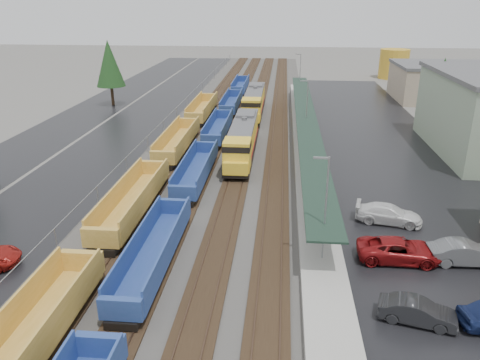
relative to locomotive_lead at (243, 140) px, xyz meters
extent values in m
cube|color=#302D2B|center=(-2.00, 16.96, -2.17)|extent=(20.00, 160.00, 0.08)
cube|color=black|center=(-8.00, 16.96, -2.06)|extent=(2.60, 160.00, 0.15)
cube|color=#473326|center=(-8.72, 16.96, -1.95)|extent=(0.08, 160.00, 0.07)
cube|color=#473326|center=(-7.28, 16.96, -1.95)|extent=(0.08, 160.00, 0.07)
cube|color=black|center=(-4.00, 16.96, -2.06)|extent=(2.60, 160.00, 0.15)
cube|color=#473326|center=(-4.72, 16.96, -1.95)|extent=(0.08, 160.00, 0.07)
cube|color=#473326|center=(-3.28, 16.96, -1.95)|extent=(0.08, 160.00, 0.07)
cube|color=black|center=(0.00, 16.96, -2.06)|extent=(2.60, 160.00, 0.15)
cube|color=#473326|center=(-0.72, 16.96, -1.95)|extent=(0.08, 160.00, 0.07)
cube|color=#473326|center=(0.72, 16.96, -1.95)|extent=(0.08, 160.00, 0.07)
cube|color=black|center=(4.00, 16.96, -2.06)|extent=(2.60, 160.00, 0.15)
cube|color=#473326|center=(3.28, 16.96, -1.95)|extent=(0.08, 160.00, 0.07)
cube|color=#473326|center=(4.72, 16.96, -1.95)|extent=(0.08, 160.00, 0.07)
cube|color=black|center=(-17.00, 16.96, -2.20)|extent=(10.00, 160.00, 0.02)
cube|color=black|center=(-27.00, 16.96, -2.20)|extent=(9.00, 160.00, 0.02)
cube|color=black|center=(17.00, 6.96, -2.20)|extent=(16.00, 100.00, 0.02)
cube|color=#9E9B93|center=(7.50, 6.96, -1.86)|extent=(3.00, 80.00, 0.70)
cylinder|color=gray|center=(7.50, -18.04, -0.31)|extent=(0.16, 0.16, 2.40)
cylinder|color=gray|center=(7.50, -3.04, -0.31)|extent=(0.16, 0.16, 2.40)
cylinder|color=gray|center=(7.50, 11.96, -0.31)|extent=(0.16, 0.16, 2.40)
cylinder|color=gray|center=(7.50, 26.96, -0.31)|extent=(0.16, 0.16, 2.40)
cylinder|color=gray|center=(7.50, 41.96, -0.31)|extent=(0.16, 0.16, 2.40)
cube|color=#192D22|center=(7.50, 6.96, 0.99)|extent=(2.60, 65.00, 0.15)
cylinder|color=gray|center=(7.50, -23.04, 1.79)|extent=(0.12, 0.12, 8.00)
cube|color=gray|center=(7.00, -23.04, 5.69)|extent=(1.00, 0.15, 0.12)
cylinder|color=gray|center=(7.50, 6.96, 1.79)|extent=(0.12, 0.12, 8.00)
cube|color=gray|center=(7.00, 6.96, 5.69)|extent=(1.00, 0.15, 0.12)
cylinder|color=gray|center=(7.50, 36.96, 1.79)|extent=(0.12, 0.12, 8.00)
cube|color=gray|center=(7.00, 36.96, 5.69)|extent=(1.00, 0.15, 0.12)
cylinder|color=gray|center=(-11.50, -23.04, -1.21)|extent=(0.08, 0.08, 2.00)
cylinder|color=gray|center=(-11.50, -15.04, -1.21)|extent=(0.08, 0.08, 2.00)
cylinder|color=gray|center=(-11.50, -7.04, -1.21)|extent=(0.08, 0.08, 2.00)
cylinder|color=gray|center=(-11.50, 0.96, -1.21)|extent=(0.08, 0.08, 2.00)
cylinder|color=gray|center=(-11.50, 8.96, -1.21)|extent=(0.08, 0.08, 2.00)
cylinder|color=gray|center=(-11.50, 16.96, -1.21)|extent=(0.08, 0.08, 2.00)
cylinder|color=gray|center=(-11.50, 24.96, -1.21)|extent=(0.08, 0.08, 2.00)
cylinder|color=gray|center=(-11.50, 32.96, -1.21)|extent=(0.08, 0.08, 2.00)
cylinder|color=gray|center=(-11.50, 40.96, -1.21)|extent=(0.08, 0.08, 2.00)
cylinder|color=gray|center=(-11.50, 48.96, -1.21)|extent=(0.08, 0.08, 2.00)
cylinder|color=gray|center=(-11.50, 56.96, -1.21)|extent=(0.08, 0.08, 2.00)
cylinder|color=gray|center=(-11.50, 64.96, -1.21)|extent=(0.08, 0.08, 2.00)
cylinder|color=gray|center=(-11.50, 72.96, -1.21)|extent=(0.08, 0.08, 2.00)
cylinder|color=gray|center=(-11.50, 80.96, -1.21)|extent=(0.08, 0.08, 2.00)
cylinder|color=gray|center=(-11.50, 88.96, -1.21)|extent=(0.08, 0.08, 2.00)
cube|color=gray|center=(-11.50, 16.96, -0.21)|extent=(0.05, 160.00, 0.05)
cube|color=tan|center=(34.00, 36.96, 0.79)|extent=(18.00, 14.00, 6.00)
cube|color=#59595B|center=(34.00, 36.96, 4.04)|extent=(18.36, 14.28, 0.50)
ellipsoid|color=#51634D|center=(-32.00, 156.96, -2.21)|extent=(154.00, 110.00, 19.80)
ellipsoid|color=#51634D|center=(38.00, 166.96, -2.21)|extent=(196.00, 140.00, 25.20)
cylinder|color=#332316|center=(-25.00, 26.96, -0.56)|extent=(0.50, 0.50, 3.30)
cone|color=#183213|center=(-25.00, 26.96, 4.94)|extent=(4.84, 4.84, 7.70)
cylinder|color=#332316|center=(26.00, 14.96, -0.71)|extent=(0.50, 0.50, 3.00)
cone|color=#183213|center=(26.00, 14.96, 4.29)|extent=(4.40, 4.40, 7.00)
cube|color=black|center=(0.00, 0.64, -1.42)|extent=(2.70, 18.02, 0.36)
cube|color=gold|center=(0.00, 1.54, 0.11)|extent=(2.52, 14.41, 2.70)
cube|color=gold|center=(0.00, -6.39, 0.29)|extent=(2.70, 2.88, 3.06)
cube|color=black|center=(0.00, -6.39, 1.20)|extent=(2.75, 2.93, 0.63)
cube|color=gold|center=(0.00, -8.01, -0.61)|extent=(2.52, 0.90, 1.26)
cube|color=#59595B|center=(0.00, 1.54, 1.56)|extent=(2.57, 14.41, 0.32)
cube|color=maroon|center=(-1.28, 1.54, -0.97)|extent=(0.04, 14.41, 0.32)
cube|color=maroon|center=(1.28, 1.54, -0.97)|extent=(0.04, 14.41, 0.32)
cube|color=black|center=(0.00, 0.64, -1.78)|extent=(1.98, 5.40, 0.54)
cube|color=black|center=(0.00, -5.67, -1.69)|extent=(2.16, 3.60, 0.45)
cube|color=black|center=(0.00, 6.95, -1.69)|extent=(2.16, 3.60, 0.45)
cylinder|color=#59595B|center=(0.00, 2.44, 1.83)|extent=(0.63, 0.63, 0.45)
cube|color=#59595B|center=(0.00, 5.14, 1.78)|extent=(2.16, 3.60, 0.45)
cube|color=black|center=(0.00, 21.64, -1.42)|extent=(2.70, 18.02, 0.36)
cube|color=gold|center=(0.00, 22.54, 0.11)|extent=(2.52, 14.41, 2.70)
cube|color=gold|center=(0.00, 14.61, 0.29)|extent=(2.70, 2.88, 3.06)
cube|color=black|center=(0.00, 14.61, 1.20)|extent=(2.75, 2.93, 0.63)
cube|color=gold|center=(0.00, 12.99, -0.61)|extent=(2.52, 0.90, 1.26)
cube|color=#59595B|center=(0.00, 22.54, 1.56)|extent=(2.57, 14.41, 0.32)
cube|color=maroon|center=(-1.28, 22.54, -0.97)|extent=(0.04, 14.41, 0.32)
cube|color=maroon|center=(1.28, 22.54, -0.97)|extent=(0.04, 14.41, 0.32)
cube|color=black|center=(0.00, 21.64, -1.78)|extent=(1.98, 5.40, 0.54)
cube|color=black|center=(0.00, 15.33, -1.69)|extent=(2.16, 3.60, 0.45)
cube|color=black|center=(0.00, 27.95, -1.69)|extent=(2.16, 3.60, 0.45)
cylinder|color=#59595B|center=(0.00, 23.44, 1.83)|extent=(0.63, 0.63, 0.45)
cube|color=#59595B|center=(0.00, 26.14, 1.78)|extent=(2.16, 3.60, 0.45)
cube|color=#B58C32|center=(-8.00, -33.83, -1.34)|extent=(2.71, 14.21, 0.26)
cube|color=#B58C32|center=(-6.70, -33.83, -0.40)|extent=(0.16, 14.21, 1.87)
cube|color=#B58C32|center=(-8.00, -26.52, -0.61)|extent=(2.71, 0.52, 1.46)
cube|color=black|center=(-8.00, -27.25, -1.65)|extent=(2.08, 2.29, 0.52)
cube|color=#B58C32|center=(-8.00, -15.98, -1.34)|extent=(2.71, 14.21, 0.26)
cube|color=#B58C32|center=(-9.30, -15.98, -0.40)|extent=(0.16, 14.21, 1.87)
cube|color=#B58C32|center=(-6.70, -15.98, -0.40)|extent=(0.16, 14.21, 1.87)
cube|color=#B58C32|center=(-8.00, -23.29, -0.61)|extent=(2.71, 0.52, 1.46)
cube|color=#B58C32|center=(-8.00, -8.67, -0.61)|extent=(2.71, 0.52, 1.46)
cube|color=black|center=(-8.00, -22.57, -1.65)|extent=(2.08, 2.29, 0.52)
cube|color=black|center=(-8.00, -9.40, -1.65)|extent=(2.08, 2.29, 0.52)
cube|color=#B58C32|center=(-8.00, 1.87, -1.34)|extent=(2.71, 14.21, 0.26)
cube|color=#B58C32|center=(-9.30, 1.87, -0.40)|extent=(0.16, 14.21, 1.87)
cube|color=#B58C32|center=(-6.70, 1.87, -0.40)|extent=(0.16, 14.21, 1.87)
cube|color=#B58C32|center=(-8.00, -5.44, -0.61)|extent=(2.71, 0.52, 1.46)
cube|color=#B58C32|center=(-8.00, 9.18, -0.61)|extent=(2.71, 0.52, 1.46)
cube|color=black|center=(-8.00, -4.72, -1.65)|extent=(2.08, 2.29, 0.52)
cube|color=black|center=(-8.00, 8.45, -1.65)|extent=(2.08, 2.29, 0.52)
cube|color=#B58C32|center=(-8.00, 19.72, -1.34)|extent=(2.71, 14.21, 0.26)
cube|color=#B58C32|center=(-9.30, 19.72, -0.40)|extent=(0.16, 14.21, 1.87)
cube|color=#B58C32|center=(-6.70, 19.72, -0.40)|extent=(0.16, 14.21, 1.87)
cube|color=#B58C32|center=(-8.00, 12.41, -0.61)|extent=(2.71, 0.52, 1.46)
cube|color=#B58C32|center=(-8.00, 27.03, -0.61)|extent=(2.71, 0.52, 1.46)
cube|color=black|center=(-8.00, 13.13, -1.65)|extent=(2.08, 2.29, 0.52)
cube|color=black|center=(-8.00, 26.30, -1.65)|extent=(2.08, 2.29, 0.52)
cube|color=navy|center=(-4.00, -33.87, -0.72)|extent=(2.47, 0.48, 1.33)
cube|color=navy|center=(-4.00, -24.18, -1.39)|extent=(2.47, 13.10, 0.24)
cube|color=navy|center=(-5.19, -24.18, -0.53)|extent=(0.14, 13.10, 1.71)
cube|color=navy|center=(-2.81, -24.18, -0.53)|extent=(0.14, 13.10, 1.71)
cube|color=navy|center=(-4.00, -30.92, -0.72)|extent=(2.47, 0.48, 1.33)
cube|color=navy|center=(-4.00, -17.44, -0.72)|extent=(2.47, 0.48, 1.33)
cube|color=black|center=(-4.00, -30.25, -1.67)|extent=(1.90, 2.09, 0.48)
cube|color=black|center=(-4.00, -18.10, -1.67)|extent=(1.90, 2.09, 0.48)
cube|color=navy|center=(-4.00, -7.75, -1.39)|extent=(2.47, 13.10, 0.24)
cube|color=navy|center=(-5.19, -7.75, -0.53)|extent=(0.14, 13.10, 1.71)
cube|color=navy|center=(-2.81, -7.75, -0.53)|extent=(0.14, 13.10, 1.71)
cube|color=navy|center=(-4.00, -14.49, -0.72)|extent=(2.47, 0.48, 1.33)
cube|color=navy|center=(-4.00, -1.01, -0.72)|extent=(2.47, 0.48, 1.33)
cube|color=black|center=(-4.00, -13.83, -1.67)|extent=(1.90, 2.09, 0.48)
cube|color=black|center=(-4.00, -1.68, -1.67)|extent=(1.90, 2.09, 0.48)
cube|color=navy|center=(-4.00, 8.67, -1.39)|extent=(2.47, 13.10, 0.24)
cube|color=navy|center=(-5.19, 8.67, -0.53)|extent=(0.14, 13.10, 1.71)
cube|color=navy|center=(-2.81, 8.67, -0.53)|extent=(0.14, 13.10, 1.71)
cube|color=navy|center=(-4.00, 1.93, -0.72)|extent=(2.47, 0.48, 1.33)
cube|color=navy|center=(-4.00, 15.41, -0.72)|extent=(2.47, 0.48, 1.33)
cube|color=black|center=(-4.00, 2.60, -1.67)|extent=(1.90, 2.09, 0.48)
cube|color=black|center=(-4.00, 14.75, -1.67)|extent=(1.90, 2.09, 0.48)
cube|color=navy|center=(-4.00, 25.10, -1.39)|extent=(2.47, 13.10, 0.24)
cube|color=navy|center=(-5.19, 25.10, -0.53)|extent=(0.14, 13.10, 1.71)
cube|color=navy|center=(-2.81, 25.10, -0.53)|extent=(0.14, 13.10, 1.71)
cube|color=navy|center=(-4.00, 18.36, -0.72)|extent=(2.47, 0.48, 1.33)
cube|color=navy|center=(-4.00, 31.84, -0.72)|extent=(2.47, 0.48, 1.33)
cube|color=black|center=(-4.00, 19.03, -1.67)|extent=(1.90, 2.09, 0.48)
cube|color=black|center=(-4.00, 31.17, -1.67)|extent=(1.90, 2.09, 0.48)
cube|color=navy|center=(-4.00, 41.53, -1.39)|extent=(2.47, 13.10, 0.24)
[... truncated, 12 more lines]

